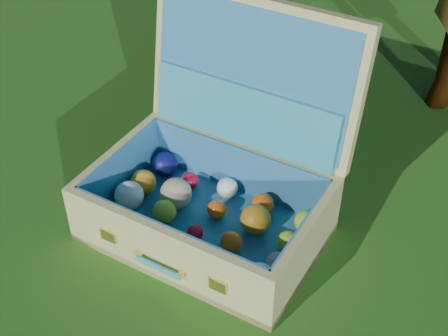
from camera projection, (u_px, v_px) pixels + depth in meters
ground at (232, 257)px, 1.63m from camera, size 60.00×60.00×0.00m
stray_ball at (102, 181)px, 1.81m from camera, size 0.07×0.07×0.07m
suitcase at (220, 171)px, 1.65m from camera, size 0.66×0.58×0.57m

